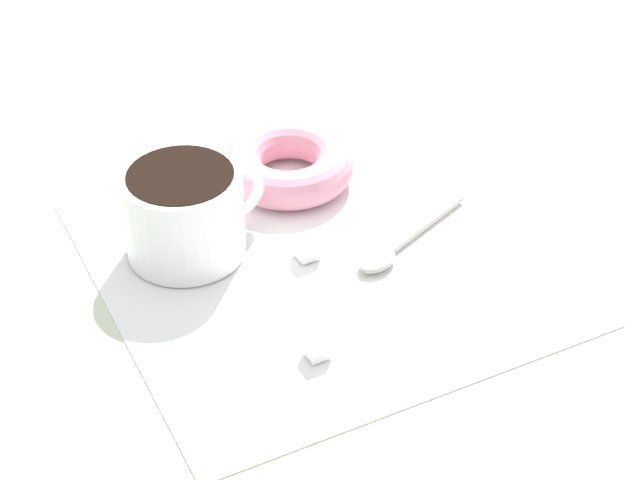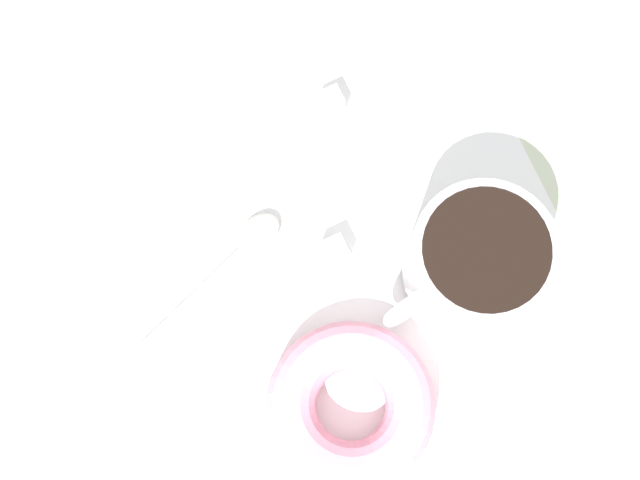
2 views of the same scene
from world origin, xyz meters
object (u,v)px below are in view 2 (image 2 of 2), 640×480
at_px(donut, 351,405).
at_px(sugar_cube, 334,251).
at_px(sugar_cube_extra, 331,101).
at_px(spoon, 239,251).
at_px(coffee_cup, 476,262).

bearing_deg(donut, sugar_cube, 159.84).
bearing_deg(sugar_cube_extra, sugar_cube, -24.81).
bearing_deg(donut, spoon, -169.98).
distance_m(coffee_cup, donut, 0.13).
xyz_separation_m(coffee_cup, sugar_cube_extra, (-0.16, -0.03, -0.03)).
distance_m(donut, spoon, 0.14).
height_order(donut, spoon, donut).
bearing_deg(sugar_cube_extra, spoon, -55.90).
bearing_deg(sugar_cube, sugar_cube_extra, 155.19).
height_order(spoon, sugar_cube_extra, sugar_cube_extra).
height_order(coffee_cup, donut, coffee_cup).
xyz_separation_m(sugar_cube, sugar_cube_extra, (-0.10, 0.05, -0.00)).
relative_size(sugar_cube, sugar_cube_extra, 1.07).
bearing_deg(spoon, sugar_cube_extra, 124.10).
xyz_separation_m(spoon, sugar_cube_extra, (-0.07, 0.11, 0.00)).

